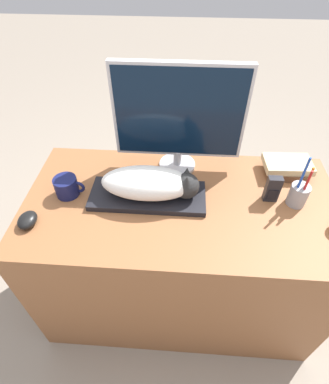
# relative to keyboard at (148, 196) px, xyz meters

# --- Properties ---
(ground_plane) EXTENTS (12.00, 12.00, 0.00)m
(ground_plane) POSITION_rel_keyboard_xyz_m (0.14, -0.33, -0.76)
(ground_plane) COLOR gray
(desk) EXTENTS (1.27, 0.64, 0.75)m
(desk) POSITION_rel_keyboard_xyz_m (0.14, -0.01, -0.38)
(desk) COLOR brown
(desk) RESTS_ON ground_plane
(keyboard) EXTENTS (0.46, 0.18, 0.02)m
(keyboard) POSITION_rel_keyboard_xyz_m (0.00, 0.00, 0.00)
(keyboard) COLOR black
(keyboard) RESTS_ON desk
(cat) EXTENTS (0.38, 0.16, 0.12)m
(cat) POSITION_rel_keyboard_xyz_m (0.02, 0.00, 0.07)
(cat) COLOR white
(cat) RESTS_ON keyboard
(monitor) EXTENTS (0.52, 0.16, 0.46)m
(monitor) POSITION_rel_keyboard_xyz_m (0.11, 0.21, 0.24)
(monitor) COLOR #B7B7BC
(monitor) RESTS_ON desk
(computer_mouse) EXTENTS (0.07, 0.09, 0.04)m
(computer_mouse) POSITION_rel_keyboard_xyz_m (-0.43, -0.16, 0.01)
(computer_mouse) COLOR black
(computer_mouse) RESTS_ON desk
(coffee_mug) EXTENTS (0.12, 0.09, 0.08)m
(coffee_mug) POSITION_rel_keyboard_xyz_m (-0.32, 0.00, 0.03)
(coffee_mug) COLOR #141947
(coffee_mug) RESTS_ON desk
(pen_cup) EXTENTS (0.07, 0.07, 0.23)m
(pen_cup) POSITION_rel_keyboard_xyz_m (0.59, 0.01, 0.04)
(pen_cup) COLOR #939399
(pen_cup) RESTS_ON desk
(phone) EXTENTS (0.05, 0.03, 0.11)m
(phone) POSITION_rel_keyboard_xyz_m (0.49, 0.03, 0.04)
(phone) COLOR black
(phone) RESTS_ON desk
(book_stack) EXTENTS (0.21, 0.15, 0.06)m
(book_stack) POSITION_rel_keyboard_xyz_m (0.59, 0.20, 0.02)
(book_stack) COLOR brown
(book_stack) RESTS_ON desk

